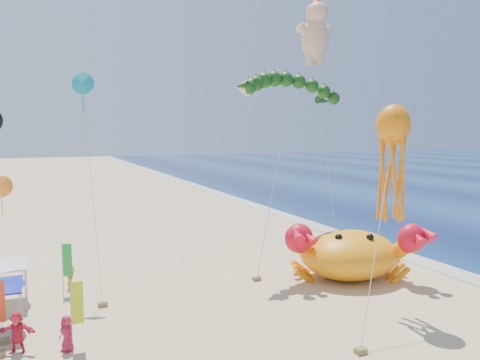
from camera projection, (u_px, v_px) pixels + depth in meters
name	position (u px, v px, depth m)	size (l,w,h in m)	color
ground	(282.00, 285.00, 29.15)	(320.00, 320.00, 0.00)	#D1B784
foam_strip	(427.00, 263.00, 33.97)	(320.00, 320.00, 0.00)	silver
crab_inflatable	(351.00, 253.00, 30.30)	(8.86, 7.57, 3.88)	orange
dragon_kite	(289.00, 91.00, 32.94)	(9.47, 5.05, 13.45)	#113C10
cherub_kite	(316.00, 32.00, 36.62)	(2.28, 5.69, 19.73)	#E7B28D
octopus_kite	(392.00, 154.00, 24.38)	(5.75, 4.56, 10.95)	orange
feather_flags	(21.00, 284.00, 23.13)	(6.64, 7.53, 3.20)	gray
beachgoers	(8.00, 307.00, 23.20)	(9.25, 9.97, 1.81)	blue
small_kites	(17.00, 163.00, 24.78)	(6.81, 10.40, 13.05)	black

